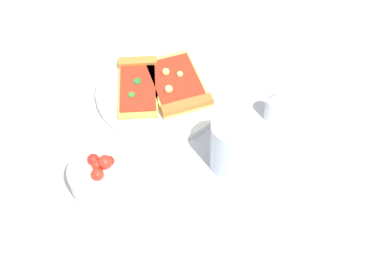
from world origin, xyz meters
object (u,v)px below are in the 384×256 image
at_px(salad_bowl, 100,176).
at_px(pizza_slice_near, 178,87).
at_px(plate, 161,91).
at_px(pepper_shaker, 273,107).
at_px(pizza_slice_far, 138,83).
at_px(soda_glass, 231,145).

bearing_deg(salad_bowl, pizza_slice_near, -18.45).
bearing_deg(plate, pepper_shaker, -92.95).
xyz_separation_m(pizza_slice_near, pepper_shaker, (-0.02, -0.19, 0.01)).
bearing_deg(pizza_slice_far, pepper_shaker, -92.26).
distance_m(pizza_slice_near, soda_glass, 0.19).
relative_size(plate, soda_glass, 2.29).
bearing_deg(plate, soda_glass, -128.99).
relative_size(salad_bowl, pepper_shaker, 1.62).
distance_m(salad_bowl, soda_glass, 0.23).
relative_size(pizza_slice_near, pepper_shaker, 2.92).
bearing_deg(soda_glass, salad_bowl, 115.35).
bearing_deg(pepper_shaker, plate, 87.05).
relative_size(pizza_slice_far, pepper_shaker, 2.60).
bearing_deg(plate, pizza_slice_near, -79.75).
bearing_deg(pizza_slice_far, salad_bowl, -179.74).
relative_size(pizza_slice_near, pizza_slice_far, 1.13).
relative_size(pizza_slice_far, soda_glass, 1.47).
height_order(pizza_slice_far, soda_glass, soda_glass).
distance_m(plate, salad_bowl, 0.23).
bearing_deg(pizza_slice_near, soda_glass, -137.03).
height_order(pizza_slice_near, soda_glass, soda_glass).
xyz_separation_m(pizza_slice_near, pizza_slice_far, (-0.01, 0.08, -0.00)).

